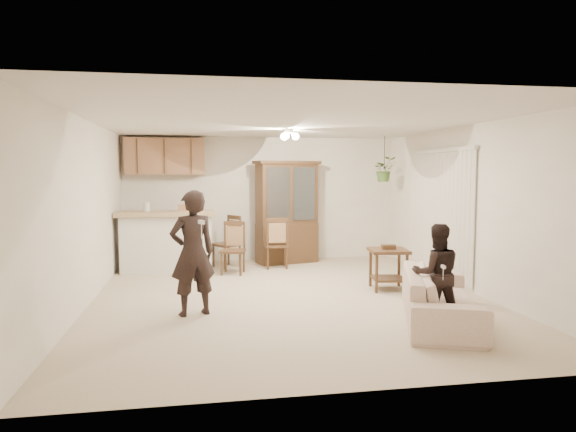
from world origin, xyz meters
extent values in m
plane|color=#BDAA8E|center=(0.00, 0.00, 0.00)|extent=(6.50, 6.50, 0.00)
cube|color=silver|center=(0.00, 0.00, 2.50)|extent=(5.50, 6.50, 0.02)
cube|color=silver|center=(0.00, 3.25, 1.25)|extent=(5.50, 0.02, 2.50)
cube|color=silver|center=(0.00, -3.25, 1.25)|extent=(5.50, 0.02, 2.50)
cube|color=silver|center=(-2.75, 0.00, 1.25)|extent=(0.02, 6.50, 2.50)
cube|color=silver|center=(2.75, 0.00, 1.25)|extent=(0.02, 6.50, 2.50)
cube|color=silver|center=(-1.85, 2.35, 0.50)|extent=(1.60, 0.55, 1.00)
cube|color=tan|center=(-1.85, 2.35, 1.05)|extent=(1.75, 0.70, 0.08)
cube|color=brown|center=(-1.90, 3.07, 2.10)|extent=(1.50, 0.34, 0.70)
imported|color=#325A24|center=(2.30, 2.40, 1.85)|extent=(0.43, 0.37, 0.48)
cylinder|color=black|center=(2.30, 2.40, 2.17)|extent=(0.01, 0.01, 0.65)
imported|color=#F0E1C6|center=(1.59, -1.49, 0.37)|extent=(1.33, 2.01, 0.73)
imported|color=black|center=(-1.35, -0.71, 0.90)|extent=(0.76, 0.61, 1.80)
imported|color=black|center=(1.50, -1.55, 0.68)|extent=(0.74, 0.63, 1.35)
cube|color=#372414|center=(0.45, 2.82, 0.39)|extent=(1.26, 0.75, 0.79)
cube|color=#372414|center=(0.45, 2.82, 1.38)|extent=(1.24, 0.69, 1.18)
cube|color=silver|center=(0.45, 2.82, 1.38)|extent=(1.00, 0.27, 1.03)
cube|color=#372414|center=(0.45, 2.82, 1.98)|extent=(1.36, 0.79, 0.06)
cube|color=#372414|center=(1.58, 0.22, 0.60)|extent=(0.64, 0.64, 0.05)
cube|color=#372414|center=(1.58, 0.22, 0.17)|extent=(0.53, 0.53, 0.03)
cube|color=#372414|center=(1.58, 0.22, 0.66)|extent=(0.22, 0.16, 0.07)
cube|color=#372414|center=(-0.69, 1.85, 0.41)|extent=(0.50, 0.50, 0.04)
cube|color=#A47752|center=(-0.69, 1.85, 0.65)|extent=(0.30, 0.11, 0.35)
cube|color=#372414|center=(-0.69, 1.85, 0.88)|extent=(0.37, 0.13, 0.07)
cube|color=#372414|center=(-0.76, 2.55, 0.43)|extent=(0.60, 0.60, 0.05)
cube|color=#A47752|center=(-0.76, 2.55, 0.69)|extent=(0.21, 0.28, 0.37)
cube|color=#372414|center=(-0.76, 2.55, 0.94)|extent=(0.25, 0.35, 0.07)
cube|color=#372414|center=(0.15, 2.29, 0.43)|extent=(0.44, 0.44, 0.05)
cube|color=#A47752|center=(0.15, 2.29, 0.69)|extent=(0.32, 0.05, 0.37)
cube|color=#372414|center=(0.15, 2.29, 0.93)|extent=(0.39, 0.05, 0.07)
cube|color=white|center=(-1.23, -1.05, 1.21)|extent=(0.08, 0.14, 0.04)
cube|color=white|center=(1.45, -1.83, 0.73)|extent=(0.05, 0.11, 0.03)
camera|label=1|loc=(-1.25, -7.15, 1.79)|focal=32.00mm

